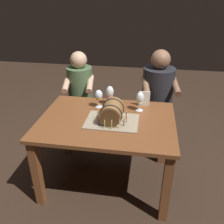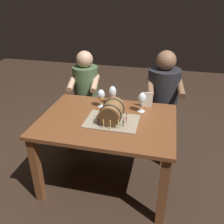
% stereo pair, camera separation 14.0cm
% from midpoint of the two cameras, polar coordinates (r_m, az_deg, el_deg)
% --- Properties ---
extents(ground_plane, '(8.00, 8.00, 0.00)m').
position_cam_midpoint_polar(ground_plane, '(2.63, 0.57, -15.69)').
color(ground_plane, '#332319').
extents(dining_table, '(1.24, 0.90, 0.73)m').
position_cam_midpoint_polar(dining_table, '(2.26, 0.65, -4.21)').
color(dining_table, brown).
rests_on(dining_table, ground).
extents(barrel_cake, '(0.47, 0.33, 0.20)m').
position_cam_midpoint_polar(barrel_cake, '(2.11, 1.90, -0.35)').
color(barrel_cake, gray).
rests_on(barrel_cake, dining_table).
extents(wine_glass_rose, '(0.08, 0.08, 0.20)m').
position_cam_midpoint_polar(wine_glass_rose, '(2.42, 1.80, 4.60)').
color(wine_glass_rose, white).
rests_on(wine_glass_rose, dining_table).
extents(wine_glass_white, '(0.08, 0.08, 0.20)m').
position_cam_midpoint_polar(wine_glass_white, '(2.31, 8.86, 2.95)').
color(wine_glass_white, white).
rests_on(wine_glass_white, dining_table).
extents(wine_glass_amber, '(0.08, 0.08, 0.18)m').
position_cam_midpoint_polar(wine_glass_amber, '(2.38, -0.93, 3.97)').
color(wine_glass_amber, white).
rests_on(wine_glass_amber, dining_table).
extents(menu_card, '(0.11, 0.03, 0.16)m').
position_cam_midpoint_polar(menu_card, '(2.42, 9.95, 2.87)').
color(menu_card, silver).
rests_on(menu_card, dining_table).
extents(person_seated_left, '(0.38, 0.48, 1.15)m').
position_cam_midpoint_polar(person_seated_left, '(3.06, -4.73, 2.54)').
color(person_seated_left, '#2A3A24').
rests_on(person_seated_left, ground).
extents(person_seated_right, '(0.44, 0.52, 1.21)m').
position_cam_midpoint_polar(person_seated_right, '(2.91, 13.05, 1.74)').
color(person_seated_right, black).
rests_on(person_seated_right, ground).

